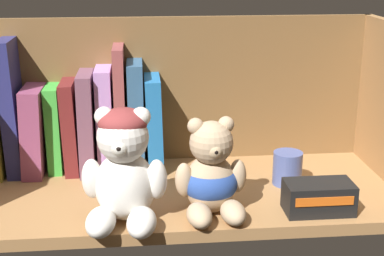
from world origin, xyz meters
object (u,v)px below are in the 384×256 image
object	(u,v)px
book_2	(14,106)
book_10	(154,120)
book_3	(36,127)
book_7	(105,117)
book_9	(136,114)
pillar_candle	(287,168)
small_product_box	(319,197)
book_6	(88,120)
teddy_bear_larger	(124,169)
book_5	(72,124)
book_4	(56,127)
teddy_bear_smaller	(211,177)
book_8	(121,107)

from	to	relation	value
book_2	book_10	size ratio (longest dim) A/B	1.41
book_2	book_3	bearing A→B (deg)	0.00
book_7	book_9	size ratio (longest dim) A/B	0.95
pillar_candle	book_10	bearing A→B (deg)	152.71
small_product_box	book_9	bearing A→B (deg)	140.72
book_3	book_9	bearing A→B (deg)	0.00
book_3	small_product_box	bearing A→B (deg)	-26.30
book_6	book_7	bearing A→B (deg)	0.00
teddy_bear_larger	pillar_candle	xyz separation A→B (cm)	(28.20, 11.51, -5.50)
teddy_bear_larger	pillar_candle	size ratio (longest dim) A/B	3.02
book_10	pillar_candle	size ratio (longest dim) A/B	2.99
book_9	small_product_box	size ratio (longest dim) A/B	1.91
book_5	book_7	world-z (taller)	book_7
book_4	teddy_bear_smaller	world-z (taller)	book_4
teddy_bear_smaller	small_product_box	distance (cm)	17.36
book_6	book_7	xyz separation A→B (cm)	(3.24, 0.00, 0.32)
book_2	teddy_bear_larger	world-z (taller)	book_2
book_7	teddy_bear_larger	distance (cm)	23.73
pillar_candle	small_product_box	world-z (taller)	pillar_candle
book_6	teddy_bear_smaller	distance (cm)	30.15
book_7	book_9	distance (cm)	5.74
book_5	book_6	bearing A→B (deg)	0.00
book_7	book_10	bearing A→B (deg)	0.00
book_8	book_10	size ratio (longest dim) A/B	1.32
book_8	small_product_box	size ratio (longest dim) A/B	2.18
book_8	small_product_box	distance (cm)	39.92
book_2	book_7	world-z (taller)	book_2
book_2	pillar_candle	distance (cm)	50.78
small_product_box	book_5	bearing A→B (deg)	150.12
teddy_bear_larger	book_6	bearing A→B (deg)	106.80
book_5	book_6	size ratio (longest dim) A/B	0.91
book_3	small_product_box	xyz separation A→B (cm)	(46.90, -23.18, -5.61)
pillar_candle	book_3	bearing A→B (deg)	165.17
book_5	teddy_bear_smaller	world-z (taller)	book_5
book_8	teddy_bear_smaller	world-z (taller)	book_8
book_4	pillar_candle	xyz separation A→B (cm)	(41.30, -11.88, -5.09)
book_4	teddy_bear_larger	xyz separation A→B (cm)	(13.11, -23.39, 0.41)
book_2	book_5	distance (cm)	10.86
book_6	book_8	distance (cm)	6.54
book_3	pillar_candle	world-z (taller)	book_3
teddy_bear_larger	teddy_bear_smaller	distance (cm)	13.59
book_10	teddy_bear_larger	bearing A→B (deg)	-102.47
book_5	book_4	bearing A→B (deg)	180.00
teddy_bear_larger	small_product_box	xyz separation A→B (cm)	(30.24, 0.21, -5.99)
book_9	teddy_bear_smaller	distance (cm)	25.11
book_6	book_9	world-z (taller)	book_9
book_4	book_9	xyz separation A→B (cm)	(15.00, 0.00, 2.14)
book_3	book_7	xyz separation A→B (cm)	(12.84, 0.00, 1.57)
book_10	book_2	bearing A→B (deg)	180.00
book_10	pillar_candle	bearing A→B (deg)	-27.29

